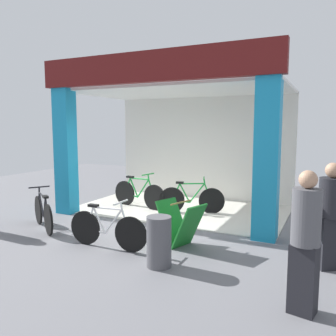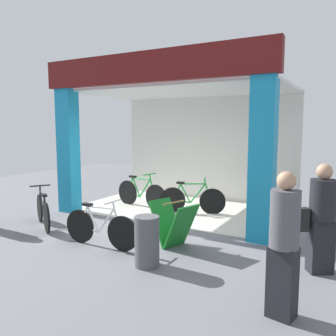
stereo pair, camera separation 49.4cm
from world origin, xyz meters
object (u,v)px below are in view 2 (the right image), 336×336
bicycle_parked_1 (100,228)px  sandwich_board_sign (173,224)px  bicycle_parked_0 (43,211)px  pedestrian_0 (321,217)px  bicycle_inside_0 (192,199)px  bicycle_inside_1 (141,194)px  pedestrian_2 (284,244)px  trash_bin (147,241)px

bicycle_parked_1 → sandwich_board_sign: size_ratio=1.70×
bicycle_parked_0 → pedestrian_0: 5.38m
bicycle_inside_0 → pedestrian_0: 3.82m
bicycle_inside_1 → sandwich_board_sign: (2.14, -2.20, 0.03)m
bicycle_inside_0 → bicycle_parked_0: (-2.27, -2.56, -0.01)m
pedestrian_2 → bicycle_parked_0: bearing=167.3°
pedestrian_0 → pedestrian_2: bearing=-98.9°
bicycle_parked_0 → bicycle_inside_1: bearing=71.4°
bicycle_parked_0 → trash_bin: bearing=-12.6°
sandwich_board_sign → pedestrian_0: (2.37, 0.06, 0.42)m
bicycle_parked_0 → bicycle_parked_1: (1.85, -0.36, 0.00)m
bicycle_inside_0 → bicycle_parked_1: bicycle_inside_0 is taller
bicycle_inside_1 → bicycle_inside_0: bearing=3.2°
pedestrian_2 → bicycle_inside_0: bearing=127.4°
pedestrian_0 → trash_bin: pedestrian_0 is taller
sandwich_board_sign → pedestrian_0: size_ratio=0.58×
bicycle_inside_0 → pedestrian_2: 4.71m
bicycle_inside_0 → trash_bin: (0.76, -3.24, 0.03)m
bicycle_inside_0 → bicycle_inside_1: size_ratio=0.92×
bicycle_parked_1 → sandwich_board_sign: (1.13, 0.64, 0.06)m
sandwich_board_sign → pedestrian_0: pedestrian_0 is taller
bicycle_parked_0 → pedestrian_2: pedestrian_2 is taller
bicycle_inside_0 → bicycle_parked_0: bearing=-131.5°
bicycle_inside_0 → sandwich_board_sign: size_ratio=1.66×
pedestrian_2 → trash_bin: bearing=167.1°
pedestrian_2 → trash_bin: size_ratio=2.12×
bicycle_inside_1 → bicycle_parked_0: bicycle_inside_1 is taller
bicycle_inside_0 → pedestrian_0: size_ratio=0.96×
sandwich_board_sign → pedestrian_0: 2.41m
bicycle_parked_0 → bicycle_parked_1: size_ratio=0.85×
bicycle_parked_0 → bicycle_parked_1: 1.88m
bicycle_inside_1 → bicycle_parked_0: (-0.83, -2.48, -0.03)m
bicycle_parked_1 → bicycle_inside_0: bearing=81.8°
bicycle_parked_0 → trash_bin: size_ratio=1.72×
trash_bin → bicycle_parked_1: bearing=164.8°
sandwich_board_sign → pedestrian_2: 2.61m
sandwich_board_sign → bicycle_parked_0: bearing=-174.6°
bicycle_inside_0 → pedestrian_0: bearing=-35.8°
pedestrian_0 → pedestrian_2: (-0.23, -1.50, 0.01)m
bicycle_inside_1 → pedestrian_2: (4.28, -3.64, 0.47)m
bicycle_inside_0 → bicycle_parked_1: (-0.42, -2.92, -0.01)m
sandwich_board_sign → trash_bin: bearing=-86.6°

